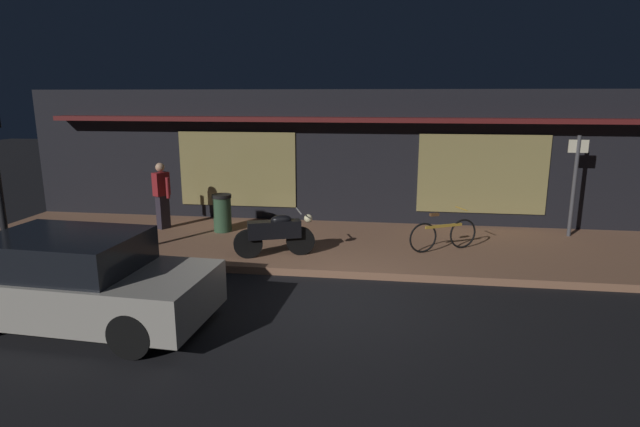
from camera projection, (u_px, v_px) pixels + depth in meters
ground_plane at (334, 298)px, 8.93m from camera, size 60.00×60.00×0.00m
sidewalk_slab at (349, 245)px, 11.80m from camera, size 18.00×4.00×0.15m
storefront_building at (359, 154)px, 14.68m from camera, size 18.00×3.30×3.60m
motorcycle at (276, 233)px, 10.67m from camera, size 1.64×0.78×0.97m
bicycle_parked at (443, 234)px, 11.10m from camera, size 1.49×0.81×0.91m
person_photographer at (162, 194)px, 12.85m from camera, size 0.58×0.44×1.67m
sign_post at (575, 180)px, 12.02m from camera, size 0.44×0.09×2.40m
trash_bin at (222, 213)px, 12.66m from camera, size 0.48×0.48×0.93m
parked_car_near at (74, 280)px, 7.79m from camera, size 4.19×1.99×1.42m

